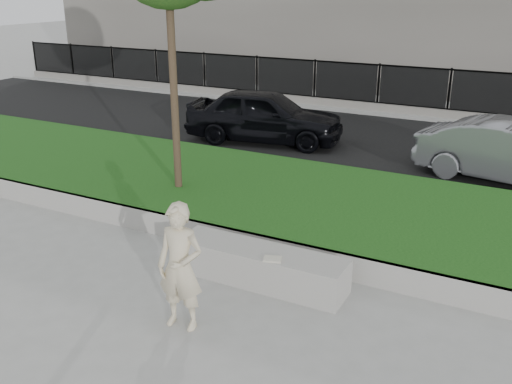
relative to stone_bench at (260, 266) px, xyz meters
The scene contains 10 objects.
ground 1.24m from the stone_bench, 160.72° to the right, with size 90.00×90.00×0.00m, color gray.
grass_bank 2.84m from the stone_bench, 113.73° to the left, with size 34.00×4.00×0.40m, color #11390E.
grass_kerb 1.31m from the stone_bench, 150.76° to the left, with size 34.00×0.08×0.40m, color gray.
street 8.18m from the stone_bench, 98.03° to the left, with size 34.00×7.00×0.04m, color black.
far_pavement 12.65m from the stone_bench, 95.18° to the left, with size 34.00×3.00×0.12m, color gray.
iron_fence 11.66m from the stone_bench, 95.63° to the left, with size 32.00×0.30×1.50m.
stone_bench is the anchor object (origin of this frame).
man 1.57m from the stone_bench, 103.89° to the right, with size 0.59×0.39×1.63m, color beige.
book 0.45m from the stone_bench, 35.81° to the right, with size 0.24×0.18×0.03m, color beige.
car_dark 7.53m from the stone_bench, 116.51° to the left, with size 1.66×4.12×1.40m, color black.
Camera 1 is at (4.45, -6.01, 4.04)m, focal length 40.00 mm.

